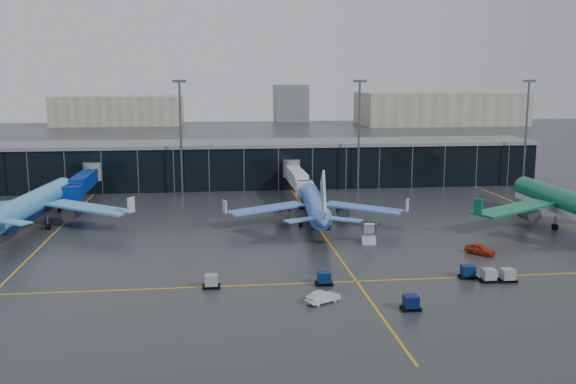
{
  "coord_description": "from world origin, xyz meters",
  "views": [
    {
      "loc": [
        -8.07,
        -92.72,
        25.78
      ],
      "look_at": [
        5.0,
        18.0,
        6.0
      ],
      "focal_mm": 40.0,
      "sensor_mm": 36.0,
      "label": 1
    }
  ],
  "objects": [
    {
      "name": "airliner_aer_lingus",
      "position": [
        53.54,
        11.33,
        6.8
      ],
      "size": [
        39.28,
        44.62,
        13.6
      ],
      "primitive_type": null,
      "rotation": [
        0.0,
        0.0,
        -0.01
      ],
      "color": "#0D6E43",
      "rests_on": "ground"
    },
    {
      "name": "airliner_klm_near",
      "position": [
        9.75,
        18.23,
        5.74
      ],
      "size": [
        35.62,
        39.8,
        11.48
      ],
      "primitive_type": null,
      "rotation": [
        0.0,
        0.0,
        -0.08
      ],
      "color": "#457DE4",
      "rests_on": "ground"
    },
    {
      "name": "airliner_arkefly",
      "position": [
        -39.44,
        21.92,
        6.68
      ],
      "size": [
        42.2,
        46.97,
        13.36
      ],
      "primitive_type": null,
      "rotation": [
        0.0,
        0.0,
        -0.1
      ],
      "color": "#45A1E2",
      "rests_on": "ground"
    },
    {
      "name": "jet_bridges",
      "position": [
        -35.0,
        42.99,
        4.55
      ],
      "size": [
        94.0,
        27.5,
        7.2
      ],
      "color": "#595B60",
      "rests_on": "ground"
    },
    {
      "name": "service_van_red",
      "position": [
        31.13,
        -4.38,
        0.76
      ],
      "size": [
        4.2,
        4.58,
        1.52
      ],
      "primitive_type": "imported",
      "rotation": [
        0.0,
        0.0,
        0.68
      ],
      "color": "#B42C0D",
      "rests_on": "ground"
    },
    {
      "name": "service_van_white",
      "position": [
        4.38,
        -22.28,
        0.7
      ],
      "size": [
        4.41,
        3.36,
        1.4
      ],
      "primitive_type": "imported",
      "rotation": [
        0.0,
        0.0,
        2.08
      ],
      "color": "silver",
      "rests_on": "ground"
    },
    {
      "name": "baggage_carts",
      "position": [
        15.28,
        -17.85,
        0.76
      ],
      "size": [
        40.07,
        12.04,
        1.7
      ],
      "color": "black",
      "rests_on": "ground"
    },
    {
      "name": "distant_hangars",
      "position": [
        49.94,
        270.08,
        8.79
      ],
      "size": [
        260.0,
        71.0,
        22.0
      ],
      "color": "#B2AD99",
      "rests_on": "ground"
    },
    {
      "name": "flood_masts",
      "position": [
        5.0,
        50.0,
        13.81
      ],
      "size": [
        203.0,
        0.5,
        25.5
      ],
      "color": "#595B60",
      "rests_on": "ground"
    },
    {
      "name": "ground",
      "position": [
        0.0,
        0.0,
        0.0
      ],
      "size": [
        600.0,
        600.0,
        0.0
      ],
      "primitive_type": "plane",
      "color": "#282B2D",
      "rests_on": "ground"
    },
    {
      "name": "mobile_airstair",
      "position": [
        16.36,
        4.28,
        0.77
      ],
      "size": [
        2.83,
        3.59,
        3.45
      ],
      "rotation": [
        0.0,
        0.0,
        -0.21
      ],
      "color": "silver",
      "rests_on": "ground"
    },
    {
      "name": "taxi_lines",
      "position": [
        10.0,
        10.61,
        0.01
      ],
      "size": [
        220.0,
        120.0,
        0.02
      ],
      "color": "gold",
      "rests_on": "ground"
    },
    {
      "name": "terminal_pier",
      "position": [
        0.0,
        62.0,
        5.42
      ],
      "size": [
        142.0,
        17.0,
        10.7
      ],
      "color": "black",
      "rests_on": "ground"
    }
  ]
}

